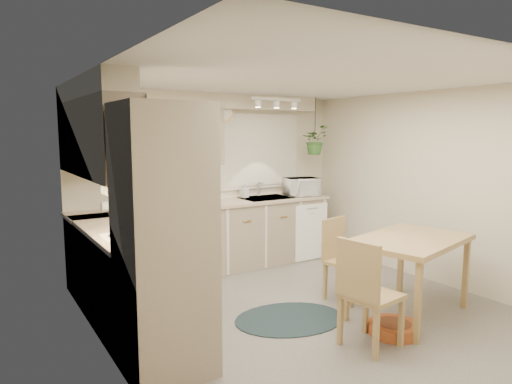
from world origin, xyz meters
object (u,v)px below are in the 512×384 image
Objects in this scene: dining_table at (408,276)px; microwave at (301,185)px; chair_back at (347,260)px; braided_rug at (290,319)px; pet_bed at (393,328)px; chair_left at (372,292)px.

dining_table is 2.65× the size of microwave.
braided_rug is (-0.89, -0.12, -0.45)m from chair_back.
microwave is (0.40, 2.32, 0.70)m from dining_table.
microwave is at bearing 80.26° from dining_table.
dining_table is at bearing 27.42° from pet_bed.
dining_table is 2.46m from microwave.
dining_table is 1.32× the size of chair_left.
braided_rug is at bearing 154.50° from dining_table.
braided_rug is 2.33× the size of microwave.
pet_bed reaches higher than braided_rug.
dining_table is 0.70m from chair_back.
chair_left is at bearing -72.53° from braided_rug.
microwave is at bearing 70.82° from pet_bed.
braided_rug is (-0.26, 0.84, -0.49)m from chair_left.
chair_back is (-0.23, 0.65, 0.05)m from dining_table.
microwave is (1.26, 2.63, 0.61)m from chair_left.
dining_table reaches higher than braided_rug.
chair_left reaches higher than braided_rug.
chair_left is 1.07× the size of chair_back.
chair_left reaches higher than dining_table.
chair_back reaches higher than braided_rug.
dining_table is at bearing -25.50° from braided_rug.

